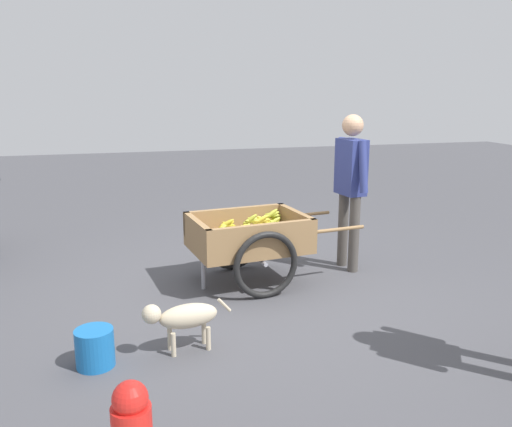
# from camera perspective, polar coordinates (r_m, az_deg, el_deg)

# --- Properties ---
(ground_plane) EXTENTS (24.00, 24.00, 0.00)m
(ground_plane) POSITION_cam_1_polar(r_m,az_deg,el_deg) (5.14, 0.57, -8.47)
(ground_plane) COLOR #47474C
(fruit_cart) EXTENTS (1.73, 1.01, 0.71)m
(fruit_cart) POSITION_cam_1_polar(r_m,az_deg,el_deg) (5.28, -0.75, -2.85)
(fruit_cart) COLOR #937047
(fruit_cart) RESTS_ON ground
(vendor_person) EXTENTS (0.24, 0.60, 1.64)m
(vendor_person) POSITION_cam_1_polar(r_m,az_deg,el_deg) (5.65, 10.08, 3.75)
(vendor_person) COLOR #4C4742
(vendor_person) RESTS_ON ground
(dog) EXTENTS (0.67, 0.23, 0.40)m
(dog) POSITION_cam_1_polar(r_m,az_deg,el_deg) (4.01, -7.80, -10.88)
(dog) COLOR beige
(dog) RESTS_ON ground
(plastic_bucket) EXTENTS (0.27, 0.27, 0.27)m
(plastic_bucket) POSITION_cam_1_polar(r_m,az_deg,el_deg) (3.99, -16.85, -13.58)
(plastic_bucket) COLOR #1966B2
(plastic_bucket) RESTS_ON ground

